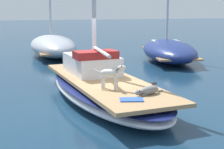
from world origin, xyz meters
TOP-DOWN VIEW (x-y plane):
  - ground_plane at (0.00, 0.00)m, footprint 120.00×120.00m
  - sailboat_main at (0.00, 0.00)m, footprint 3.61×7.54m
  - cabin_house at (-0.19, 1.10)m, footprint 1.73×2.42m
  - dog_white at (-0.09, -1.28)m, footprint 0.84×0.57m
  - dog_grey at (0.69, -2.06)m, footprint 0.90×0.49m
  - deck_winch at (0.99, -1.69)m, footprint 0.16×0.16m
  - deck_towel at (0.12, -2.50)m, footprint 0.62×0.46m
  - moored_boat_starboard_side at (4.92, 6.74)m, footprint 3.47×6.19m
  - moored_boat_far_astern at (-0.85, 10.03)m, footprint 2.86×6.28m

SIDE VIEW (x-z plane):
  - ground_plane at x=0.00m, z-range 0.00..0.00m
  - sailboat_main at x=0.00m, z-range 0.01..0.67m
  - moored_boat_starboard_side at x=4.92m, z-range -2.85..4.00m
  - moored_boat_far_astern at x=-0.85m, z-range -2.52..3.75m
  - deck_towel at x=0.12m, z-range 0.66..0.69m
  - deck_winch at x=0.99m, z-range 0.65..0.86m
  - dog_grey at x=0.69m, z-range 0.66..0.88m
  - cabin_house at x=-0.19m, z-range 0.59..1.43m
  - dog_white at x=-0.09m, z-range 0.73..1.43m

